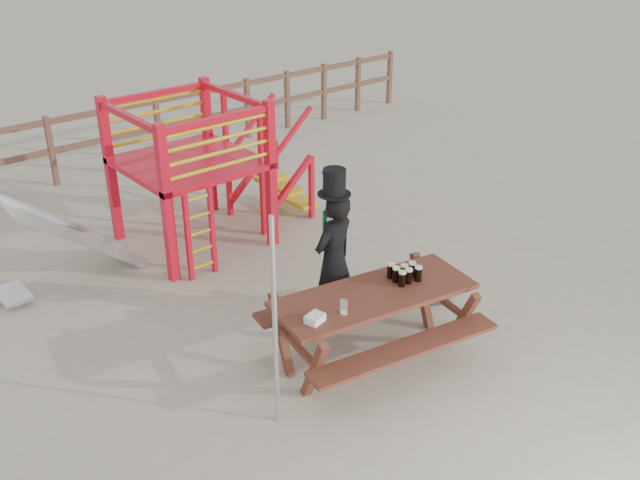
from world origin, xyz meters
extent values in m
plane|color=#B6A78D|center=(0.00, 0.00, 0.00)|extent=(60.00, 60.00, 0.00)
cube|color=brown|center=(0.00, 7.00, 1.10)|extent=(15.00, 0.06, 0.10)
cube|color=brown|center=(0.00, 7.00, 0.60)|extent=(15.00, 0.06, 0.10)
cube|color=brown|center=(-0.50, 7.00, 0.60)|extent=(0.09, 0.09, 1.20)
cube|color=brown|center=(0.50, 7.00, 0.60)|extent=(0.09, 0.09, 1.20)
cube|color=brown|center=(1.50, 7.00, 0.60)|extent=(0.09, 0.09, 1.20)
cube|color=brown|center=(2.50, 7.00, 0.60)|extent=(0.09, 0.09, 1.20)
cube|color=brown|center=(3.50, 7.00, 0.60)|extent=(0.09, 0.09, 1.20)
cube|color=brown|center=(4.50, 7.00, 0.60)|extent=(0.09, 0.09, 1.20)
cube|color=brown|center=(5.50, 7.00, 0.60)|extent=(0.09, 0.09, 1.20)
cube|color=brown|center=(6.50, 7.00, 0.60)|extent=(0.09, 0.09, 1.20)
cube|color=brown|center=(7.50, 7.00, 0.60)|extent=(0.09, 0.09, 1.20)
cube|color=red|center=(-0.60, 2.80, 1.05)|extent=(0.12, 0.12, 2.10)
cube|color=red|center=(1.00, 2.80, 1.05)|extent=(0.12, 0.12, 2.10)
cube|color=red|center=(-0.60, 4.40, 1.05)|extent=(0.12, 0.12, 2.10)
cube|color=red|center=(1.00, 4.40, 1.05)|extent=(0.12, 0.12, 2.10)
cube|color=red|center=(0.20, 3.60, 1.20)|extent=(1.72, 1.72, 0.08)
cube|color=red|center=(0.20, 2.80, 2.00)|extent=(1.60, 0.08, 0.08)
cube|color=red|center=(0.20, 4.40, 2.00)|extent=(1.60, 0.08, 0.08)
cube|color=red|center=(-0.60, 3.60, 2.00)|extent=(0.08, 1.60, 0.08)
cube|color=red|center=(1.00, 3.60, 2.00)|extent=(0.08, 1.60, 0.08)
cylinder|color=gold|center=(0.20, 2.80, 1.38)|extent=(1.50, 0.05, 0.05)
cylinder|color=gold|center=(0.20, 4.40, 1.38)|extent=(1.50, 0.05, 0.05)
cylinder|color=gold|center=(0.20, 2.80, 1.56)|extent=(1.50, 0.05, 0.05)
cylinder|color=gold|center=(0.20, 4.40, 1.56)|extent=(1.50, 0.05, 0.05)
cylinder|color=gold|center=(0.20, 2.80, 1.74)|extent=(1.50, 0.05, 0.05)
cylinder|color=gold|center=(0.20, 4.40, 1.74)|extent=(1.50, 0.05, 0.05)
cylinder|color=gold|center=(0.20, 2.80, 1.92)|extent=(1.50, 0.05, 0.05)
cylinder|color=gold|center=(0.20, 4.40, 1.92)|extent=(1.50, 0.05, 0.05)
cube|color=red|center=(-0.43, 2.65, 0.60)|extent=(0.06, 0.06, 1.20)
cube|color=red|center=(-0.07, 2.65, 0.60)|extent=(0.06, 0.06, 1.20)
cylinder|color=gold|center=(-0.25, 2.65, 0.15)|extent=(0.36, 0.04, 0.04)
cylinder|color=gold|center=(-0.25, 2.65, 0.39)|extent=(0.36, 0.04, 0.04)
cylinder|color=gold|center=(-0.25, 2.65, 0.63)|extent=(0.36, 0.04, 0.04)
cylinder|color=gold|center=(-0.25, 2.65, 0.87)|extent=(0.36, 0.04, 0.04)
cylinder|color=gold|center=(-0.25, 2.65, 1.11)|extent=(0.36, 0.04, 0.04)
cube|color=gold|center=(1.15, 3.60, 1.08)|extent=(0.30, 0.90, 0.06)
cube|color=gold|center=(1.43, 3.60, 0.78)|extent=(0.30, 0.90, 0.06)
cube|color=gold|center=(1.71, 3.60, 0.48)|extent=(0.30, 0.90, 0.06)
cube|color=gold|center=(1.99, 3.60, 0.18)|extent=(0.30, 0.90, 0.06)
cube|color=red|center=(1.55, 3.15, 0.60)|extent=(0.95, 0.08, 0.86)
cube|color=red|center=(1.55, 4.05, 0.60)|extent=(0.95, 0.08, 0.86)
cube|color=silver|center=(-1.50, 3.60, 0.62)|extent=(1.53, 0.55, 1.21)
cube|color=silver|center=(-1.50, 3.33, 0.66)|extent=(1.58, 0.04, 1.28)
cube|color=silver|center=(-1.50, 3.87, 0.66)|extent=(1.58, 0.04, 1.28)
cube|color=silver|center=(-2.40, 3.60, 0.10)|extent=(0.35, 0.55, 0.05)
cube|color=maroon|center=(0.18, -0.11, 0.80)|extent=(2.25, 1.18, 0.05)
cube|color=maroon|center=(0.07, -0.69, 0.48)|extent=(2.16, 0.68, 0.04)
cube|color=maroon|center=(0.29, 0.47, 0.48)|extent=(2.16, 0.68, 0.04)
cube|color=maroon|center=(-0.71, 0.06, 0.39)|extent=(0.32, 1.28, 0.77)
cube|color=maroon|center=(1.08, -0.27, 0.39)|extent=(0.32, 1.28, 0.77)
imported|color=black|center=(0.33, 0.72, 0.81)|extent=(0.65, 0.49, 1.63)
cube|color=#0B7A2E|center=(0.31, 0.84, 1.01)|extent=(0.07, 0.03, 0.38)
cylinder|color=black|center=(0.33, 0.72, 1.63)|extent=(0.37, 0.37, 0.01)
cylinder|color=black|center=(0.33, 0.72, 1.78)|extent=(0.25, 0.25, 0.28)
cube|color=white|center=(0.31, 0.84, 1.88)|extent=(0.13, 0.03, 0.03)
cylinder|color=#B2B2B7|center=(-1.20, -0.25, 1.08)|extent=(0.05, 0.05, 2.16)
cylinder|color=#3A3A3F|center=(1.68, 0.38, 0.06)|extent=(0.52, 0.52, 0.12)
cylinder|color=#3A3A3F|center=(1.68, 0.38, 0.17)|extent=(0.06, 0.06, 0.10)
cube|color=white|center=(-0.65, -0.14, 0.87)|extent=(0.21, 0.18, 0.08)
cylinder|color=black|center=(0.50, -0.19, 0.91)|extent=(0.08, 0.08, 0.15)
cylinder|color=beige|center=(0.50, -0.19, 0.99)|extent=(0.08, 0.08, 0.02)
cylinder|color=black|center=(0.59, -0.19, 0.91)|extent=(0.08, 0.08, 0.15)
cylinder|color=beige|center=(0.59, -0.19, 0.99)|extent=(0.08, 0.08, 0.02)
cylinder|color=black|center=(0.71, -0.22, 0.91)|extent=(0.08, 0.08, 0.15)
cylinder|color=beige|center=(0.71, -0.22, 0.99)|extent=(0.08, 0.08, 0.02)
cylinder|color=black|center=(0.51, -0.09, 0.91)|extent=(0.08, 0.08, 0.15)
cylinder|color=beige|center=(0.51, -0.09, 0.99)|extent=(0.08, 0.08, 0.02)
cylinder|color=black|center=(0.62, -0.10, 0.91)|extent=(0.08, 0.08, 0.15)
cylinder|color=beige|center=(0.62, -0.10, 0.99)|extent=(0.08, 0.08, 0.02)
cylinder|color=black|center=(0.73, -0.12, 0.91)|extent=(0.08, 0.08, 0.15)
cylinder|color=beige|center=(0.73, -0.12, 0.99)|extent=(0.08, 0.08, 0.02)
cylinder|color=black|center=(0.53, 0.01, 0.91)|extent=(0.08, 0.08, 0.15)
cylinder|color=beige|center=(0.53, 0.01, 0.99)|extent=(0.08, 0.08, 0.02)
cylinder|color=silver|center=(-0.33, -0.20, 0.91)|extent=(0.08, 0.08, 0.15)
cylinder|color=beige|center=(-0.33, -0.20, 0.84)|extent=(0.07, 0.07, 0.02)
camera|label=1|loc=(-4.33, -4.62, 4.61)|focal=40.00mm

